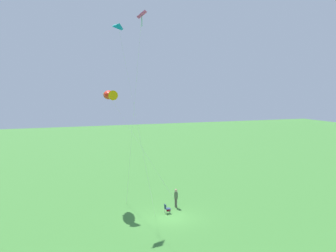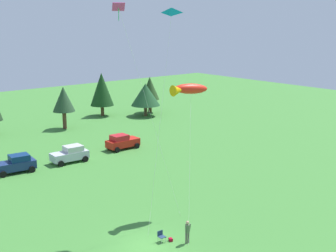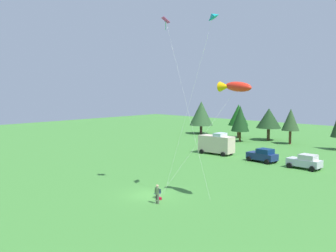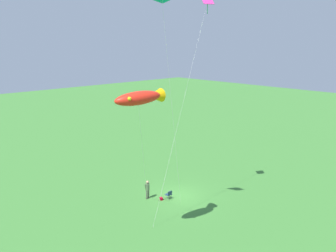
# 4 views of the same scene
# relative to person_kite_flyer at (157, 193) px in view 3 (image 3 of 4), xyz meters

# --- Properties ---
(ground_plane) EXTENTS (160.00, 160.00, 0.00)m
(ground_plane) POSITION_rel_person_kite_flyer_xyz_m (-2.49, 1.55, -1.02)
(ground_plane) COLOR #3C7B32
(person_kite_flyer) EXTENTS (0.56, 0.36, 1.74)m
(person_kite_flyer) POSITION_rel_person_kite_flyer_xyz_m (0.00, 0.00, 0.00)
(person_kite_flyer) COLOR #535148
(person_kite_flyer) RESTS_ON ground
(folding_chair) EXTENTS (0.49, 0.49, 0.82)m
(folding_chair) POSITION_rel_person_kite_flyer_xyz_m (-1.33, 1.42, -0.53)
(folding_chair) COLOR #1D324E
(folding_chair) RESTS_ON ground
(backpack_on_grass) EXTENTS (0.30, 0.37, 0.22)m
(backpack_on_grass) POSITION_rel_person_kite_flyer_xyz_m (-0.73, 1.03, -0.91)
(backpack_on_grass) COLOR #9E081C
(backpack_on_grass) RESTS_ON ground
(van_camper_beige) EXTENTS (5.53, 2.88, 3.34)m
(van_camper_beige) POSITION_rel_person_kite_flyer_xyz_m (-11.71, 24.59, 0.62)
(van_camper_beige) COLOR beige
(van_camper_beige) RESTS_ON ground
(car_navy_hatch) EXTENTS (4.36, 2.57, 1.89)m
(car_navy_hatch) POSITION_rel_person_kite_flyer_xyz_m (-3.25, 23.83, -0.07)
(car_navy_hatch) COLOR navy
(car_navy_hatch) RESTS_ON ground
(car_silver_compact) EXTENTS (4.27, 2.34, 1.89)m
(car_silver_compact) POSITION_rel_person_kite_flyer_xyz_m (3.01, 23.45, -0.07)
(car_silver_compact) COLOR #B4B7C5
(car_silver_compact) RESTS_ON ground
(treeline_distant) EXTENTS (62.37, 10.12, 7.42)m
(treeline_distant) POSITION_rel_person_kite_flyer_xyz_m (-3.53, 42.21, 3.36)
(treeline_distant) COLOR #502E2B
(treeline_distant) RESTS_ON ground
(kite_large_fish) EXTENTS (6.71, 6.30, 10.92)m
(kite_large_fish) POSITION_rel_person_kite_flyer_xyz_m (4.55, 5.15, 9.37)
(kite_large_fish) COLOR red
(kite_large_fish) RESTS_ON ground
(kite_delta_teal) EXTENTS (4.72, 2.78, 17.07)m
(kite_delta_teal) POSITION_rel_person_kite_flyer_xyz_m (2.29, 4.59, 15.61)
(kite_delta_teal) COLOR #0C949A
(kite_delta_teal) RESTS_ON ground
(kite_diamond_rainbow) EXTENTS (6.27, 1.02, 17.13)m
(kite_diamond_rainbow) POSITION_rel_person_kite_flyer_xyz_m (-2.58, 4.05, 14.97)
(kite_diamond_rainbow) COLOR #D8328F
(kite_diamond_rainbow) RESTS_ON ground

